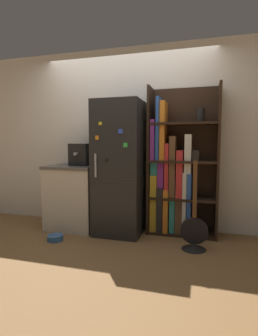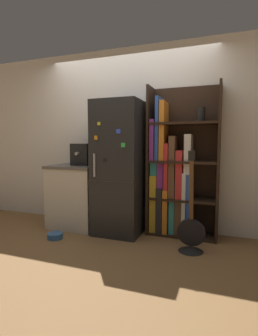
{
  "view_description": "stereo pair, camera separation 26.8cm",
  "coord_description": "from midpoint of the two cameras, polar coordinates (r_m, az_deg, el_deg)",
  "views": [
    {
      "loc": [
        1.09,
        -3.27,
        1.23
      ],
      "look_at": [
        0.11,
        0.15,
        0.89
      ],
      "focal_mm": 28.0,
      "sensor_mm": 36.0,
      "label": 1
    },
    {
      "loc": [
        1.34,
        -3.18,
        1.23
      ],
      "look_at": [
        0.11,
        0.15,
        0.89
      ],
      "focal_mm": 28.0,
      "sensor_mm": 36.0,
      "label": 2
    }
  ],
  "objects": [
    {
      "name": "bookshelf",
      "position": [
        3.58,
        7.78,
        -1.3
      ],
      "size": [
        0.91,
        0.37,
        1.98
      ],
      "color": "black",
      "rests_on": "ground_plane"
    },
    {
      "name": "kitchen_counter",
      "position": [
        3.95,
        -13.59,
        -6.04
      ],
      "size": [
        0.72,
        0.65,
        0.91
      ],
      "color": "beige",
      "rests_on": "ground_plane"
    },
    {
      "name": "ground_plane",
      "position": [
        3.66,
        -4.59,
        -14.24
      ],
      "size": [
        16.0,
        16.0,
        0.0
      ],
      "primitive_type": "plane",
      "color": "olive"
    },
    {
      "name": "guitar",
      "position": [
        3.18,
        11.57,
        -14.18
      ],
      "size": [
        0.32,
        0.29,
        1.15
      ],
      "color": "black",
      "rests_on": "ground_plane"
    },
    {
      "name": "espresso_machine",
      "position": [
        3.86,
        -12.42,
        2.88
      ],
      "size": [
        0.27,
        0.32,
        0.31
      ],
      "color": "black",
      "rests_on": "kitchen_counter"
    },
    {
      "name": "wall_back",
      "position": [
        3.89,
        -2.28,
        6.45
      ],
      "size": [
        8.0,
        0.05,
        2.6
      ],
      "color": "white",
      "rests_on": "ground_plane"
    },
    {
      "name": "pet_bowl",
      "position": [
        3.59,
        -17.9,
        -14.21
      ],
      "size": [
        0.2,
        0.2,
        0.07
      ],
      "color": "#3366A5",
      "rests_on": "ground_plane"
    },
    {
      "name": "refrigerator",
      "position": [
        3.57,
        -4.03,
        -0.0
      ],
      "size": [
        0.62,
        0.69,
        1.79
      ],
      "color": "black",
      "rests_on": "ground_plane"
    }
  ]
}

